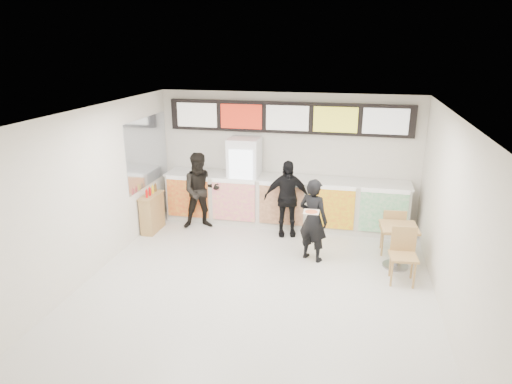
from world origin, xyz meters
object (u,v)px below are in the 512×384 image
(customer_main, at_px, (313,220))
(cafe_table, at_px, (398,239))
(customer_mid, at_px, (287,198))
(service_counter, at_px, (284,201))
(customer_left, at_px, (201,191))
(condiment_ledge, at_px, (152,212))
(drinks_fridge, at_px, (244,181))

(customer_main, distance_m, cafe_table, 1.60)
(customer_mid, height_order, cafe_table, customer_mid)
(customer_main, bearing_deg, service_counter, -38.82)
(service_counter, bearing_deg, customer_left, -163.34)
(customer_left, height_order, condiment_ledge, customer_left)
(customer_main, relative_size, customer_left, 0.94)
(customer_left, relative_size, cafe_table, 1.03)
(cafe_table, height_order, condiment_ledge, condiment_ledge)
(service_counter, xyz_separation_m, condiment_ledge, (-2.82, -0.98, -0.14))
(customer_mid, bearing_deg, drinks_fridge, 138.96)
(service_counter, bearing_deg, cafe_table, -34.15)
(customer_left, distance_m, condiment_ledge, 1.18)
(service_counter, xyz_separation_m, customer_mid, (0.15, -0.56, 0.27))
(drinks_fridge, relative_size, cafe_table, 1.17)
(cafe_table, bearing_deg, service_counter, 140.75)
(cafe_table, distance_m, condiment_ledge, 5.27)
(service_counter, relative_size, customer_left, 3.18)
(customer_mid, bearing_deg, cafe_table, -38.38)
(customer_main, relative_size, cafe_table, 0.96)
(customer_mid, xyz_separation_m, condiment_ledge, (-2.97, -0.42, -0.41))
(customer_main, xyz_separation_m, cafe_table, (1.58, 0.02, -0.25))
(condiment_ledge, bearing_deg, customer_mid, 8.07)
(service_counter, xyz_separation_m, customer_left, (-1.81, -0.54, 0.30))
(drinks_fridge, relative_size, customer_left, 1.14)
(cafe_table, bearing_deg, customer_main, 175.73)
(service_counter, relative_size, customer_main, 3.40)
(cafe_table, bearing_deg, customer_mid, 149.51)
(condiment_ledge, bearing_deg, service_counter, 19.18)
(customer_left, bearing_deg, cafe_table, -36.60)
(condiment_ledge, bearing_deg, customer_main, -10.51)
(customer_mid, relative_size, condiment_ledge, 1.66)
(drinks_fridge, bearing_deg, customer_main, -43.56)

